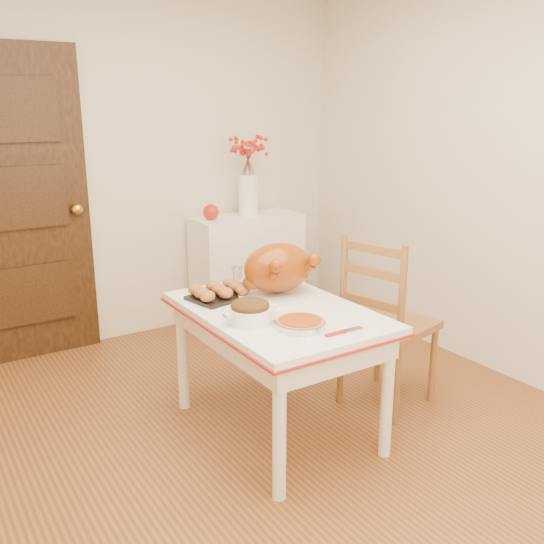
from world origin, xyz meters
TOP-DOWN VIEW (x-y plane):
  - floor at (0.00, 0.00)m, footprint 3.50×4.00m
  - wall_back at (0.00, 2.00)m, footprint 3.50×0.00m
  - wall_right at (1.75, 0.00)m, footprint 0.00×4.00m
  - door_back at (-0.70, 1.97)m, footprint 0.85×0.06m
  - sideboard at (0.88, 1.78)m, footprint 0.85×0.38m
  - kitchen_table at (0.15, 0.23)m, footprint 0.79×1.15m
  - chair_oak at (0.86, 0.16)m, footprint 0.53×0.53m
  - berry_vase at (0.90, 1.78)m, footprint 0.34×0.34m
  - apple at (0.57, 1.78)m, footprint 0.12×0.12m
  - turkey_platter at (0.26, 0.41)m, footprint 0.48×0.39m
  - pumpkin_pie at (0.09, -0.05)m, footprint 0.27×0.27m
  - stuffing_dish at (-0.06, 0.15)m, footprint 0.33×0.30m
  - rolls_tray at (-0.02, 0.54)m, footprint 0.34×0.29m
  - pie_server at (0.22, -0.21)m, footprint 0.21×0.06m
  - carving_knife at (0.04, 0.06)m, footprint 0.22×0.16m
  - drinking_glass at (0.18, 0.71)m, footprint 0.07×0.07m
  - shaker_pair at (0.46, 0.62)m, footprint 0.10×0.07m

SIDE VIEW (x-z plane):
  - floor at x=0.00m, z-range 0.00..0.00m
  - kitchen_table at x=0.15m, z-range 0.00..0.68m
  - sideboard at x=0.88m, z-range 0.00..0.85m
  - chair_oak at x=0.86m, z-range 0.00..1.00m
  - pie_server at x=0.22m, z-range 0.68..0.70m
  - carving_knife at x=0.04m, z-range 0.68..0.70m
  - pumpkin_pie at x=0.09m, z-range 0.68..0.73m
  - rolls_tray at x=-0.02m, z-range 0.68..0.76m
  - shaker_pair at x=0.46m, z-range 0.68..0.78m
  - drinking_glass at x=0.18m, z-range 0.68..0.79m
  - stuffing_dish at x=-0.06m, z-range 0.68..0.79m
  - turkey_platter at x=0.26m, z-range 0.68..0.97m
  - apple at x=0.57m, z-range 0.85..0.97m
  - door_back at x=-0.70m, z-range 0.00..2.06m
  - berry_vase at x=0.90m, z-range 0.85..1.50m
  - wall_back at x=0.00m, z-range 0.00..2.50m
  - wall_right at x=1.75m, z-range 0.00..2.50m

